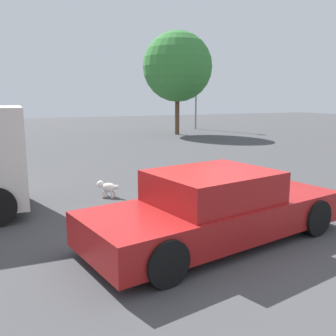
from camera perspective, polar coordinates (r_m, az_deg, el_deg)
The scene contains 5 objects.
ground_plane at distance 6.43m, azimuth 5.30°, elevation -11.18°, with size 80.00×80.00×0.00m, color #424244.
sedan_foreground at distance 6.36m, azimuth 7.23°, elevation -6.14°, with size 4.81×2.52×1.21m.
dog at distance 9.24m, azimuth -9.23°, elevation -2.89°, with size 0.47×0.46×0.39m.
light_post_near at distance 28.53m, azimuth 4.32°, elevation 14.82°, with size 0.44×0.44×6.52m.
tree_back_center at distance 24.24m, azimuth 1.44°, elevation 15.13°, with size 4.34×4.34×6.41m.
Camera 1 is at (-2.96, -5.18, 2.40)m, focal length 40.10 mm.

